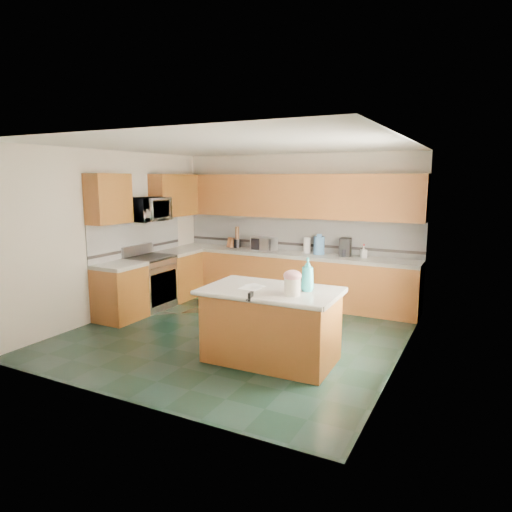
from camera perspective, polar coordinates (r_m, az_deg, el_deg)
The scene contains 52 objects.
floor at distance 6.79m, azimuth -2.51°, elevation -9.70°, with size 4.60×4.60×0.00m, color black.
ceiling at distance 6.43m, azimuth -2.69°, elevation 13.65°, with size 4.60×4.60×0.00m, color white.
wall_back at distance 8.55m, azimuth 5.14°, elevation 3.57°, with size 4.60×0.04×2.70m, color beige.
wall_front at distance 4.63m, azimuth -16.96°, elevation -1.98°, with size 4.60×0.04×2.70m, color beige.
wall_left at distance 7.88m, azimuth -17.44°, elevation 2.64°, with size 0.04×4.60×2.70m, color beige.
wall_right at distance 5.70m, azimuth 18.10°, elevation 0.09°, with size 0.04×4.60×2.70m, color beige.
back_base_cab at distance 8.41m, azimuth 4.22°, elevation -2.88°, with size 4.60×0.60×0.86m, color #46280B.
back_countertop at distance 8.32m, azimuth 4.26°, elevation 0.21°, with size 4.60×0.64×0.06m, color white.
back_upper_cab at distance 8.34m, azimuth 4.72°, elevation 7.49°, with size 4.60×0.33×0.78m, color #46280B.
back_backsplash at distance 8.53m, azimuth 5.05°, elevation 2.78°, with size 4.60×0.02×0.63m, color silver.
back_accent_band at distance 8.55m, azimuth 5.01°, elevation 1.48°, with size 4.60×0.01×0.05m, color black.
left_base_cab_rear at distance 8.78m, azimuth -9.74°, elevation -2.45°, with size 0.60×0.82×0.86m, color #46280B.
left_counter_rear at distance 8.70m, azimuth -9.83°, elevation 0.51°, with size 0.64×0.82×0.06m, color white.
left_base_cab_front at distance 7.65m, azimuth -16.63°, elevation -4.53°, with size 0.60×0.72×0.86m, color #46280B.
left_counter_front at distance 7.55m, azimuth -16.80°, elevation -1.14°, with size 0.64×0.72×0.06m, color white.
left_backsplash at distance 8.27m, azimuth -14.58°, elevation 2.28°, with size 0.02×2.30×0.63m, color silver.
left_accent_band at distance 8.29m, azimuth -14.49°, elevation 0.95°, with size 0.01×2.30×0.05m, color black.
left_upper_cab_rear at distance 8.79m, azimuth -10.21°, elevation 7.48°, with size 0.33×1.09×0.78m, color #46280B.
left_upper_cab_front at distance 7.53m, azimuth -17.94°, elevation 6.83°, with size 0.33×0.72×0.78m, color #46280B.
range_body at distance 8.18m, azimuth -13.06°, elevation -3.39°, with size 0.60×0.76×0.88m, color #B7B7BC.
range_oven_door at distance 8.01m, azimuth -11.46°, elevation -3.90°, with size 0.02×0.68×0.55m, color black.
range_cooktop at distance 8.09m, azimuth -13.19°, elevation -0.21°, with size 0.62×0.78×0.04m, color black.
range_handle at distance 7.91m, azimuth -11.38°, elevation -1.25°, with size 0.02×0.02×0.66m, color #B7B7BC.
range_backguard at distance 8.24m, azimuth -14.60°, elevation 0.75°, with size 0.06×0.76×0.18m, color #B7B7BC.
microwave at distance 7.99m, azimuth -13.41°, elevation 5.68°, with size 0.73×0.50×0.41m, color #B7B7BC.
island_base at distance 5.73m, azimuth 1.92°, elevation -8.87°, with size 1.55×0.89×0.86m, color #46280B.
island_top at distance 5.60m, azimuth 1.94°, elevation -4.41°, with size 1.65×0.99×0.06m, color white.
island_bullnose at distance 5.18m, azimuth -0.39°, elevation -5.59°, with size 0.06×0.06×1.65m, color white.
treat_jar at distance 5.28m, azimuth 4.56°, elevation -3.85°, with size 0.19×0.19×0.20m, color white.
treat_jar_lid at distance 5.25m, azimuth 4.58°, elevation -2.46°, with size 0.21×0.21×0.13m, color pink.
treat_jar_knob at distance 5.25m, azimuth 4.59°, elevation -1.98°, with size 0.02×0.02×0.07m, color tan.
treat_jar_knob_end_l at distance 5.26m, azimuth 4.24°, elevation -1.94°, with size 0.04×0.04×0.04m, color tan.
treat_jar_knob_end_r at distance 5.23m, azimuth 4.94°, elevation -2.01°, with size 0.04×0.04×0.04m, color tan.
soap_bottle_island at distance 5.48m, azimuth 6.46°, elevation -2.31°, with size 0.15×0.16×0.40m, color teal.
paper_sheet_a at distance 5.60m, azimuth -0.81°, elevation -4.07°, with size 0.25×0.19×0.00m, color white.
paper_sheet_b at distance 5.74m, azimuth -0.16°, elevation -3.73°, with size 0.24×0.18×0.00m, color white.
clamp_body at distance 5.20m, azimuth -0.67°, elevation -5.06°, with size 0.03×0.11×0.10m, color black.
clamp_handle at distance 5.15m, azimuth -1.01°, elevation -5.44°, with size 0.02×0.02×0.08m, color black.
knife_block at distance 8.91m, azimuth -3.18°, elevation 1.68°, with size 0.11×0.09×0.19m, color #472814.
utensil_crock at distance 8.87m, azimuth -2.36°, elevation 1.57°, with size 0.13×0.13×0.17m, color black.
utensil_bundle at distance 8.85m, azimuth -2.37°, elevation 2.90°, with size 0.08×0.08×0.25m, color #472814.
toaster_oven at distance 8.57m, azimuth 0.99°, elevation 1.57°, with size 0.44×0.30×0.25m, color #B7B7BC.
toaster_oven_door at distance 8.44m, azimuth 0.57°, elevation 1.45°, with size 0.40×0.01×0.21m, color black.
paper_towel at distance 8.28m, azimuth 6.39°, elevation 1.33°, with size 0.12×0.12×0.28m, color white.
paper_towel_base at distance 8.30m, azimuth 6.38°, elevation 0.42°, with size 0.19×0.19×0.01m, color #B7B7BC.
water_jug at distance 8.16m, azimuth 7.88°, elevation 1.30°, with size 0.19×0.19×0.32m, color #4B7DB5.
water_jug_neck at distance 8.13m, azimuth 7.91°, elevation 2.57°, with size 0.09×0.09×0.05m, color #4B7DB5.
coffee_maker at distance 8.04m, azimuth 11.09°, elevation 1.08°, with size 0.19×0.20×0.32m, color black.
coffee_carafe at distance 8.01m, azimuth 10.98°, elevation 0.38°, with size 0.13×0.13×0.13m, color black.
soap_bottle_back at distance 7.93m, azimuth 13.31°, elevation 0.51°, with size 0.09×0.10×0.21m, color white.
soap_back_cap at distance 7.92m, azimuth 13.34°, elevation 1.36°, with size 0.02×0.02×0.03m, color red.
window_light_proxy at distance 5.49m, azimuth 17.54°, elevation 1.35°, with size 0.02×1.40×1.10m, color white.
Camera 1 is at (3.18, -5.57, 2.25)m, focal length 32.00 mm.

